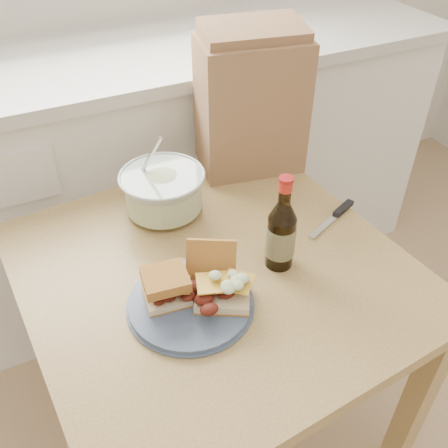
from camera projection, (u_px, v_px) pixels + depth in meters
name	position (u px, v px, depth m)	size (l,w,h in m)	color
cabinet_run	(117.00, 178.00, 1.87)	(2.50, 0.64, 0.94)	white
dining_table	(216.00, 297.00, 1.23)	(0.92, 0.92, 0.71)	tan
plate	(191.00, 303.00, 1.06)	(0.26, 0.26, 0.02)	#485875
sandwich_left	(166.00, 286.00, 1.04)	(0.10, 0.10, 0.07)	beige
sandwich_right	(219.00, 279.00, 1.06)	(0.15, 0.20, 0.10)	beige
coleslaw_bowl	(163.00, 193.00, 1.29)	(0.22, 0.22, 0.22)	#B5C3BC
beer_bottle	(281.00, 234.00, 1.11)	(0.07, 0.07, 0.24)	black
knife	(339.00, 213.00, 1.31)	(0.18, 0.09, 0.01)	silver
paper_bag	(251.00, 106.00, 1.39)	(0.29, 0.19, 0.38)	#9C704B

